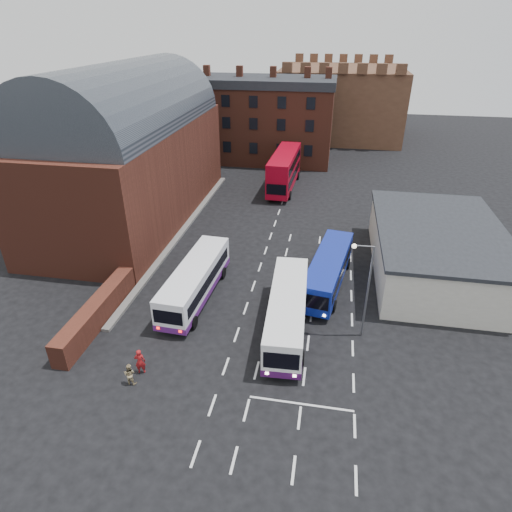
% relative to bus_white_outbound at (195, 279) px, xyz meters
% --- Properties ---
extents(ground, '(180.00, 180.00, 0.00)m').
position_rel_bus_white_outbound_xyz_m(ground, '(4.16, -6.39, -1.69)').
color(ground, black).
extents(railway_station, '(12.00, 28.00, 16.00)m').
position_rel_bus_white_outbound_xyz_m(railway_station, '(-11.34, 14.61, 5.94)').
color(railway_station, '#602B1E').
rests_on(railway_station, ground).
extents(forecourt_wall, '(1.20, 10.00, 1.80)m').
position_rel_bus_white_outbound_xyz_m(forecourt_wall, '(-6.04, -4.39, -0.79)').
color(forecourt_wall, '#602B1E').
rests_on(forecourt_wall, ground).
extents(cream_building, '(10.40, 16.40, 4.25)m').
position_rel_bus_white_outbound_xyz_m(cream_building, '(19.16, 7.61, 0.46)').
color(cream_building, beige).
rests_on(cream_building, ground).
extents(brick_terrace, '(22.00, 10.00, 11.00)m').
position_rel_bus_white_outbound_xyz_m(brick_terrace, '(-1.84, 39.61, 3.81)').
color(brick_terrace, brown).
rests_on(brick_terrace, ground).
extents(castle_keep, '(22.00, 22.00, 12.00)m').
position_rel_bus_white_outbound_xyz_m(castle_keep, '(10.16, 59.61, 4.31)').
color(castle_keep, brown).
rests_on(castle_keep, ground).
extents(bus_white_outbound, '(3.05, 10.61, 2.86)m').
position_rel_bus_white_outbound_xyz_m(bus_white_outbound, '(0.00, 0.00, 0.00)').
color(bus_white_outbound, white).
rests_on(bus_white_outbound, ground).
extents(bus_white_inbound, '(3.08, 10.77, 2.91)m').
position_rel_bus_white_outbound_xyz_m(bus_white_inbound, '(7.54, -2.76, 0.03)').
color(bus_white_inbound, white).
rests_on(bus_white_inbound, ground).
extents(bus_blue, '(3.94, 10.47, 2.79)m').
position_rel_bus_white_outbound_xyz_m(bus_blue, '(10.16, 3.47, -0.04)').
color(bus_blue, navy).
rests_on(bus_blue, ground).
extents(bus_red_double, '(3.29, 11.87, 4.71)m').
position_rel_bus_white_outbound_xyz_m(bus_red_double, '(3.71, 26.46, 0.81)').
color(bus_red_double, '#A4051A').
rests_on(bus_red_double, ground).
extents(street_lamp, '(1.45, 0.31, 7.11)m').
position_rel_bus_white_outbound_xyz_m(street_lamp, '(12.51, -2.51, 2.60)').
color(street_lamp, slate).
rests_on(street_lamp, ground).
extents(pedestrian_red, '(0.74, 0.58, 1.79)m').
position_rel_bus_white_outbound_xyz_m(pedestrian_red, '(-0.89, -8.64, -0.80)').
color(pedestrian_red, maroon).
rests_on(pedestrian_red, ground).
extents(pedestrian_beige, '(0.72, 0.56, 1.46)m').
position_rel_bus_white_outbound_xyz_m(pedestrian_beige, '(-1.15, -9.61, -0.96)').
color(pedestrian_beige, tan).
rests_on(pedestrian_beige, ground).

